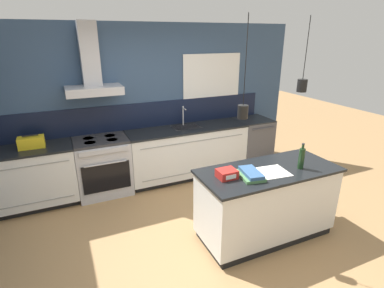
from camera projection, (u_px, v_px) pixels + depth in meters
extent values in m
plane|color=#A87F51|center=(195.00, 239.00, 3.75)|extent=(16.00, 16.00, 0.00)
cube|color=#354C6B|center=(145.00, 105.00, 5.04)|extent=(5.60, 0.06, 2.60)
cube|color=black|center=(146.00, 115.00, 5.07)|extent=(4.42, 0.02, 0.43)
cube|color=white|center=(212.00, 81.00, 5.37)|extent=(1.12, 0.01, 0.96)
cube|color=black|center=(212.00, 81.00, 5.38)|extent=(1.04, 0.01, 0.88)
cube|color=#B5B5BA|center=(94.00, 90.00, 4.39)|extent=(0.80, 0.46, 0.12)
cube|color=#B5B5BA|center=(89.00, 54.00, 4.29)|extent=(0.26, 0.20, 0.90)
cylinder|color=black|center=(246.00, 61.00, 2.91)|extent=(0.01, 0.01, 0.87)
cylinder|color=black|center=(243.00, 112.00, 3.08)|extent=(0.11, 0.11, 0.14)
sphere|color=#F9D18C|center=(243.00, 112.00, 3.08)|extent=(0.06, 0.06, 0.06)
cylinder|color=black|center=(307.00, 48.00, 3.23)|extent=(0.01, 0.01, 0.66)
cylinder|color=black|center=(302.00, 86.00, 3.36)|extent=(0.11, 0.11, 0.14)
sphere|color=#F9D18C|center=(302.00, 86.00, 3.36)|extent=(0.06, 0.06, 0.06)
cube|color=black|center=(39.00, 201.00, 4.52)|extent=(1.10, 0.56, 0.09)
cube|color=silver|center=(34.00, 175.00, 4.34)|extent=(1.13, 0.62, 0.79)
cube|color=gray|center=(29.00, 166.00, 3.98)|extent=(1.00, 0.01, 0.01)
cube|color=gray|center=(37.00, 202.00, 4.17)|extent=(1.00, 0.01, 0.01)
cube|color=black|center=(29.00, 149.00, 4.20)|extent=(1.16, 0.64, 0.03)
cube|color=black|center=(187.00, 173.00, 5.45)|extent=(2.02, 0.56, 0.09)
cube|color=silver|center=(187.00, 151.00, 5.27)|extent=(2.08, 0.62, 0.79)
cube|color=gray|center=(195.00, 141.00, 4.91)|extent=(1.83, 0.01, 0.01)
cube|color=gray|center=(195.00, 172.00, 5.10)|extent=(1.83, 0.01, 0.01)
cube|color=black|center=(187.00, 128.00, 5.13)|extent=(2.10, 0.64, 0.03)
cube|color=#262628|center=(186.00, 127.00, 5.17)|extent=(0.48, 0.34, 0.01)
cylinder|color=#B5B5BA|center=(183.00, 116.00, 5.23)|extent=(0.02, 0.02, 0.32)
sphere|color=#B5B5BA|center=(183.00, 107.00, 5.17)|extent=(0.03, 0.03, 0.03)
cylinder|color=#B5B5BA|center=(184.00, 109.00, 5.13)|extent=(0.02, 0.12, 0.02)
cube|color=#B5B5BA|center=(103.00, 167.00, 4.73)|extent=(0.81, 0.62, 0.87)
cube|color=black|center=(107.00, 177.00, 4.47)|extent=(0.70, 0.02, 0.44)
cylinder|color=#B5B5BA|center=(106.00, 164.00, 4.37)|extent=(0.61, 0.02, 0.02)
cube|color=#B5B5BA|center=(104.00, 151.00, 4.33)|extent=(0.70, 0.02, 0.07)
cube|color=#2D2D30|center=(100.00, 140.00, 4.58)|extent=(0.81, 0.60, 0.04)
cylinder|color=black|center=(88.00, 138.00, 4.60)|extent=(0.17, 0.17, 0.00)
cylinder|color=black|center=(110.00, 136.00, 4.73)|extent=(0.17, 0.17, 0.00)
cylinder|color=black|center=(90.00, 143.00, 4.42)|extent=(0.17, 0.17, 0.00)
cylinder|color=black|center=(112.00, 140.00, 4.54)|extent=(0.17, 0.17, 0.00)
cube|color=#4C4C51|center=(252.00, 142.00, 5.81)|extent=(0.62, 0.62, 0.89)
cube|color=black|center=(253.00, 120.00, 5.65)|extent=(0.62, 0.62, 0.02)
cylinder|color=#4C4C51|center=(264.00, 128.00, 5.39)|extent=(0.47, 0.02, 0.02)
cube|color=black|center=(263.00, 231.00, 3.83)|extent=(1.58, 0.67, 0.09)
cube|color=silver|center=(266.00, 201.00, 3.68)|extent=(1.65, 0.70, 0.79)
cube|color=black|center=(269.00, 171.00, 3.54)|extent=(1.70, 0.75, 0.03)
cylinder|color=#193319|center=(301.00, 159.00, 3.52)|extent=(0.07, 0.07, 0.25)
cylinder|color=#193319|center=(303.00, 147.00, 3.47)|extent=(0.03, 0.03, 0.06)
cylinder|color=#262628|center=(303.00, 144.00, 3.46)|extent=(0.03, 0.03, 0.01)
cube|color=#4C7F4C|center=(250.00, 176.00, 3.34)|extent=(0.29, 0.37, 0.03)
cube|color=#335684|center=(251.00, 173.00, 3.33)|extent=(0.23, 0.36, 0.04)
cube|color=red|center=(227.00, 174.00, 3.31)|extent=(0.21, 0.18, 0.10)
cube|color=white|center=(231.00, 177.00, 3.24)|extent=(0.13, 0.01, 0.05)
cube|color=silver|center=(268.00, 173.00, 3.44)|extent=(0.50, 0.38, 0.01)
cube|color=gold|center=(31.00, 142.00, 4.19)|extent=(0.34, 0.18, 0.16)
cylinder|color=black|center=(30.00, 136.00, 4.15)|extent=(0.20, 0.02, 0.02)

